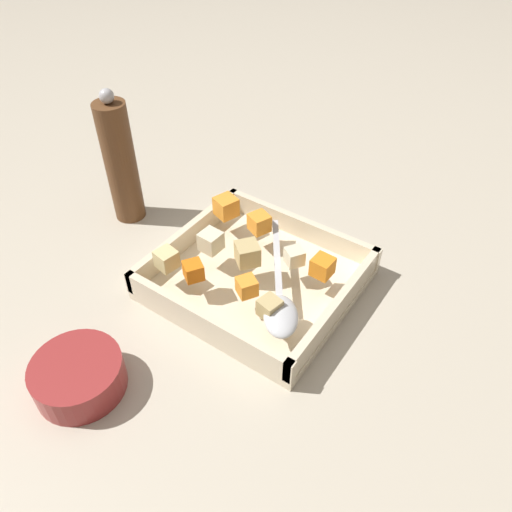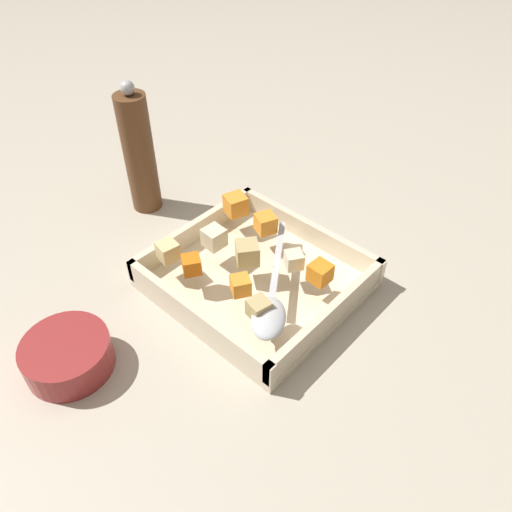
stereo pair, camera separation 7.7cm
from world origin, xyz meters
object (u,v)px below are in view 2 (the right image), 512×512
object	(u,v)px
baking_dish	(256,278)
small_prep_bowl	(68,355)
pepper_mill	(139,153)
serving_spoon	(270,311)

from	to	relation	value
baking_dish	small_prep_bowl	world-z (taller)	baking_dish
pepper_mill	small_prep_bowl	xyz separation A→B (m)	(0.22, -0.31, -0.09)
serving_spoon	pepper_mill	xyz separation A→B (m)	(-0.39, 0.09, 0.05)
baking_dish	serving_spoon	distance (m)	0.12
baking_dish	serving_spoon	world-z (taller)	serving_spoon
baking_dish	small_prep_bowl	size ratio (longest dim) A/B	2.48
small_prep_bowl	pepper_mill	bearing A→B (deg)	125.26
serving_spoon	pepper_mill	distance (m)	0.40
baking_dish	pepper_mill	world-z (taller)	pepper_mill
serving_spoon	small_prep_bowl	size ratio (longest dim) A/B	1.88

